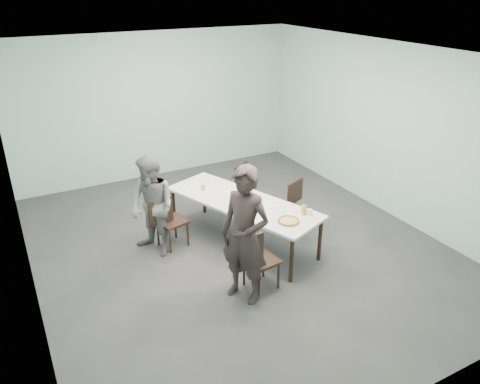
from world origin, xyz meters
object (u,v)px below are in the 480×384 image
side_plate (270,206)px  beer_glass (304,210)px  diner_far (152,207)px  pizza (288,221)px  chair_near_left (257,258)px  water_tumbler (310,212)px  chair_far_right (238,185)px  amber_tumbler (203,187)px  chair_far_left (168,219)px  diner_near (245,236)px  tealight (246,201)px  chair_near_right (291,203)px  table (242,204)px

side_plate → beer_glass: (0.29, -0.48, 0.07)m
diner_far → pizza: (1.58, -1.32, -0.02)m
chair_near_left → water_tumbler: bearing=8.7°
chair_far_right → amber_tumbler: size_ratio=10.88×
amber_tumbler → chair_far_right: bearing=24.7°
chair_near_left → water_tumbler: 1.14m
chair_far_left → water_tumbler: 2.21m
side_plate → water_tumbler: (0.36, -0.54, 0.04)m
chair_near_left → diner_near: size_ratio=0.46×
chair_far_right → tealight: 1.28m
chair_near_right → tealight: bearing=-18.7°
table → diner_far: (-1.33, 0.39, 0.10)m
table → chair_near_left: size_ratio=3.16×
table → beer_glass: beer_glass is taller
chair_near_right → amber_tumbler: 1.49m
side_plate → pizza: bearing=-94.0°
table → chair_near_left: 1.27m
chair_near_left → side_plate: 1.12m
chair_far_left → chair_far_right: (1.60, 0.65, 0.00)m
chair_near_left → chair_far_right: bearing=61.1°
chair_far_right → beer_glass: bearing=58.9°
chair_near_right → beer_glass: bearing=44.0°
diner_far → side_plate: (1.62, -0.74, -0.03)m
chair_near_left → diner_far: diner_far is taller
chair_far_left → diner_far: diner_far is taller
table → amber_tumbler: size_ratio=34.37×
diner_far → water_tumbler: (1.98, -1.28, 0.01)m
chair_far_right → beer_glass: 1.95m
chair_near_left → diner_near: bearing=-169.3°
pizza → tealight: bearing=104.6°
table → tealight: tealight is taller
water_tumbler → chair_near_right: bearing=72.3°
chair_near_left → water_tumbler: size_ratio=9.67×
side_plate → beer_glass: beer_glass is taller
beer_glass → pizza: bearing=-163.7°
diner_near → side_plate: bearing=104.5°
chair_near_right → pizza: (-0.68, -0.93, 0.27)m
diner_far → side_plate: 1.78m
tealight → chair_far_right: bearing=67.7°
chair_near_left → tealight: chair_near_left is taller
side_plate → amber_tumbler: bearing=122.0°
tealight → amber_tumbler: size_ratio=0.70×
diner_near → tealight: 1.37m
chair_near_left → diner_far: (-0.91, 1.58, 0.29)m
chair_near_left → side_plate: bearing=42.9°
diner_far → tealight: bearing=46.3°
diner_far → diner_near: bearing=-2.1°
chair_far_left → beer_glass: (1.68, -1.27, 0.32)m
chair_far_left → pizza: size_ratio=2.56×
diner_far → chair_far_left: bearing=75.7°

